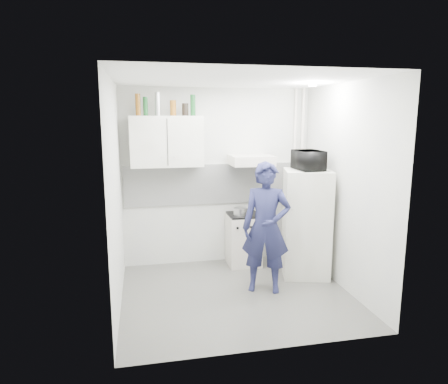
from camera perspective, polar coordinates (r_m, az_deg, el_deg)
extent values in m
plane|color=#53524B|center=(5.16, 1.77, -14.36)|extent=(2.80, 2.80, 0.00)
plane|color=white|center=(4.70, 1.95, 15.78)|extent=(2.80, 2.80, 0.00)
plane|color=beige|center=(5.96, -0.95, 2.13)|extent=(2.80, 0.00, 2.80)
plane|color=beige|center=(4.64, -15.21, -0.65)|extent=(0.00, 2.60, 2.60)
plane|color=beige|center=(5.26, 16.85, 0.55)|extent=(0.00, 2.60, 2.60)
imported|color=#1D1F43|center=(5.02, 6.02, -5.08)|extent=(0.70, 0.58, 1.65)
cube|color=beige|center=(6.01, 2.80, -6.88)|extent=(0.47, 0.47, 0.75)
cube|color=white|center=(5.65, 11.66, -4.37)|extent=(0.75, 0.75, 1.48)
cube|color=black|center=(5.90, 2.83, -3.27)|extent=(0.45, 0.45, 0.03)
cylinder|color=silver|center=(5.83, 2.27, -2.79)|extent=(0.18, 0.18, 0.10)
imported|color=black|center=(5.49, 12.00, 4.46)|extent=(0.49, 0.34, 0.26)
cylinder|color=brown|center=(5.63, -12.20, 12.09)|extent=(0.07, 0.07, 0.29)
cylinder|color=#144C1E|center=(5.63, -11.15, 11.91)|extent=(0.07, 0.07, 0.25)
cylinder|color=silver|center=(5.63, -9.46, 12.28)|extent=(0.08, 0.08, 0.31)
cylinder|color=brown|center=(5.64, -7.29, 11.81)|extent=(0.08, 0.08, 0.21)
cylinder|color=black|center=(5.66, -5.56, 11.64)|extent=(0.09, 0.09, 0.17)
cylinder|color=#144C1E|center=(5.67, -4.46, 12.25)|extent=(0.07, 0.07, 0.29)
cube|color=white|center=(5.64, -8.19, 7.17)|extent=(1.00, 0.35, 0.70)
cube|color=beige|center=(5.79, 3.90, 4.55)|extent=(0.60, 0.50, 0.14)
cube|color=white|center=(5.97, -0.92, 1.16)|extent=(2.74, 0.03, 0.60)
cylinder|color=beige|center=(6.26, 10.97, 2.34)|extent=(0.05, 0.05, 2.60)
cylinder|color=beige|center=(6.22, 9.95, 2.32)|extent=(0.04, 0.04, 2.60)
cylinder|color=white|center=(5.21, 12.53, 14.69)|extent=(0.10, 0.10, 0.02)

